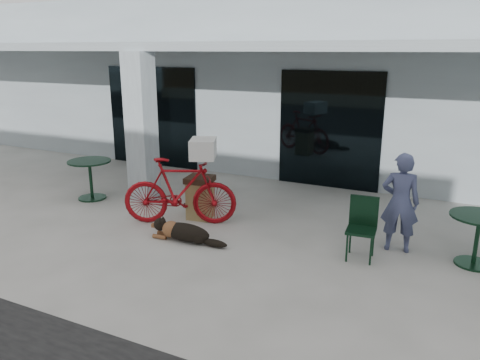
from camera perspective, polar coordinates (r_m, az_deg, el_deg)
The scene contains 14 objects.
ground at distance 7.90m, azimuth -12.83°, elevation -8.35°, with size 80.00×80.00×0.00m, color #BAB6AF.
building at distance 14.82m, azimuth 7.90°, elevation 12.02°, with size 22.00×7.00×4.50m, color #AFC1C6.
storefront_glass_left at distance 13.25m, azimuth -10.64°, elevation 7.56°, with size 2.80×0.06×2.70m, color black.
storefront_glass_right at distance 11.06m, azimuth 10.83°, elevation 5.97°, with size 2.40×0.06×2.70m, color black.
column at distance 10.09m, azimuth -11.93°, elevation 6.21°, with size 0.50×0.50×3.12m, color #AFC1C6.
overhang at distance 10.26m, azimuth -0.90°, elevation 15.95°, with size 22.00×2.80×0.18m, color #AFC1C6.
bicycle at distance 8.71m, azimuth -7.36°, elevation -1.36°, with size 0.59×2.10×1.26m, color maroon.
laundry_basket at distance 8.44m, azimuth -4.53°, elevation 3.83°, with size 0.59×0.44×0.35m, color white.
dog at distance 8.04m, azimuth -6.69°, elevation -6.21°, with size 1.07×0.36×0.36m, color black, non-canonical shape.
cafe_table_near at distance 10.64m, azimuth -17.73°, elevation 0.03°, with size 0.91×0.91×0.86m, color black, non-canonical shape.
cafe_table_far at distance 7.90m, azimuth 26.88°, elevation -6.58°, with size 0.85×0.85×0.80m, color black, non-canonical shape.
cafe_chair_far_a at distance 7.46m, azimuth 14.57°, elevation -5.87°, with size 0.44×0.48×0.97m, color black, non-canonical shape.
person at distance 7.85m, azimuth 18.94°, elevation -2.61°, with size 0.59×0.39×1.62m, color #42496F.
trash_receptacle at distance 9.02m, azimuth -4.87°, elevation -2.12°, with size 0.49×0.49×0.83m, color olive, non-canonical shape.
Camera 1 is at (4.64, -5.55, 3.17)m, focal length 35.00 mm.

